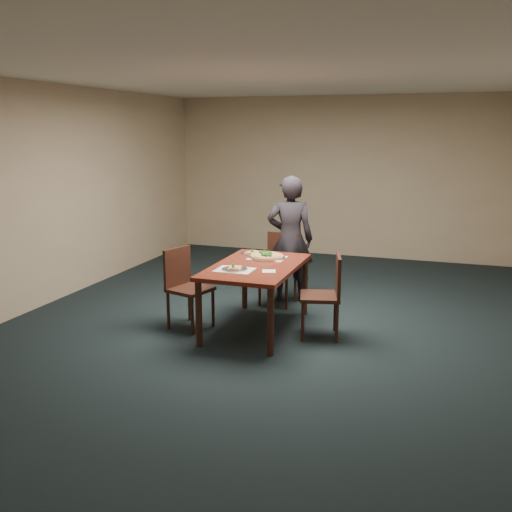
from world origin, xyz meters
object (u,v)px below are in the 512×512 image
(chair_right, at_px, (327,291))
(pizza_pan, at_px, (267,256))
(slice_plate_far, at_px, (252,253))
(diner, at_px, (290,239))
(chair_left, at_px, (185,283))
(slice_plate_near, at_px, (235,269))
(chair_far, at_px, (280,264))
(dining_table, at_px, (256,273))

(chair_right, distance_m, pizza_pan, 0.90)
(pizza_pan, relative_size, slice_plate_far, 1.52)
(slice_plate_far, bearing_deg, diner, 67.82)
(chair_left, height_order, pizza_pan, chair_left)
(diner, bearing_deg, slice_plate_near, 70.80)
(diner, height_order, pizza_pan, diner)
(diner, relative_size, slice_plate_far, 5.90)
(slice_plate_near, bearing_deg, chair_left, 169.35)
(pizza_pan, bearing_deg, diner, 87.28)
(chair_far, height_order, pizza_pan, chair_far)
(slice_plate_far, bearing_deg, chair_left, -129.09)
(chair_left, xyz_separation_m, chair_right, (1.60, 0.20, 0.00))
(chair_far, distance_m, slice_plate_near, 1.39)
(diner, distance_m, pizza_pan, 0.85)
(dining_table, relative_size, chair_right, 1.65)
(dining_table, bearing_deg, slice_plate_far, 113.49)
(chair_right, height_order, slice_plate_far, chair_right)
(slice_plate_near, bearing_deg, dining_table, 64.21)
(chair_far, xyz_separation_m, pizza_pan, (0.05, -0.71, 0.26))
(dining_table, distance_m, diner, 1.23)
(slice_plate_near, bearing_deg, pizza_pan, 77.00)
(chair_far, bearing_deg, diner, 60.11)
(chair_left, distance_m, slice_plate_far, 0.93)
(chair_right, distance_m, slice_plate_near, 1.03)
(chair_right, relative_size, diner, 0.55)
(dining_table, xyz_separation_m, chair_right, (0.81, 0.03, -0.14))
(dining_table, distance_m, slice_plate_near, 0.34)
(slice_plate_far, bearing_deg, dining_table, -66.51)
(dining_table, xyz_separation_m, chair_left, (-0.80, -0.17, -0.14))
(chair_far, xyz_separation_m, diner, (0.09, 0.14, 0.31))
(pizza_pan, height_order, slice_plate_near, pizza_pan)
(dining_table, distance_m, pizza_pan, 0.38)
(dining_table, height_order, chair_far, chair_far)
(slice_plate_far, bearing_deg, chair_far, 70.90)
(diner, bearing_deg, pizza_pan, 75.35)
(chair_right, height_order, slice_plate_near, chair_right)
(dining_table, height_order, pizza_pan, pizza_pan)
(dining_table, relative_size, diner, 0.91)
(diner, relative_size, slice_plate_near, 5.90)
(chair_far, xyz_separation_m, slice_plate_far, (-0.19, -0.54, 0.25))
(dining_table, height_order, slice_plate_far, slice_plate_far)
(chair_far, relative_size, chair_right, 1.00)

